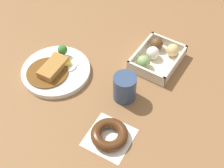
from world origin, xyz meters
The scene contains 5 objects.
ground_plane centered at (0.00, 0.00, 0.00)m, with size 1.60×1.60×0.00m, color brown.
curry_plate centered at (0.04, -0.11, 0.01)m, with size 0.23×0.23×0.06m.
donut_box centered at (-0.19, 0.15, 0.02)m, with size 0.18×0.14×0.06m.
chocolate_ring_donut centered at (0.16, 0.17, 0.02)m, with size 0.13×0.13×0.03m.
coffee_mug centered at (0.01, 0.13, 0.04)m, with size 0.07×0.07×0.09m, color #33476B.
Camera 1 is at (0.51, 0.41, 0.73)m, focal length 47.05 mm.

